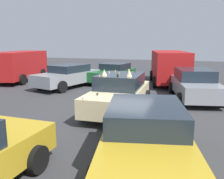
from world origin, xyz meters
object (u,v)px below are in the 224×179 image
parked_sedan_behind_right (68,76)px  parked_sedan_behind_left (194,84)px  parked_sedan_near_right (145,136)px  parked_van_behind_left (169,66)px  parked_sedan_far_left (113,73)px  art_car_decorated (119,93)px  parked_van_row_back_center (19,65)px

parked_sedan_behind_right → parked_sedan_behind_left: bearing=97.5°
parked_sedan_behind_right → parked_sedan_near_right: 10.41m
parked_van_behind_left → parked_sedan_behind_right: size_ratio=1.14×
parked_sedan_far_left → parked_sedan_near_right: (-10.60, -4.34, 0.03)m
parked_sedan_near_right → parked_sedan_behind_left: 7.41m
art_car_decorated → parked_sedan_far_left: art_car_decorated is taller
parked_sedan_behind_right → parked_sedan_behind_left: (-0.79, -7.45, 0.01)m
art_car_decorated → parked_van_behind_left: bearing=168.2°
parked_sedan_behind_left → parked_sedan_behind_right: bearing=-109.4°
art_car_decorated → parked_van_behind_left: (7.39, -1.18, 0.46)m
parked_van_row_back_center → parked_van_behind_left: bearing=90.8°
parked_van_row_back_center → parked_sedan_behind_left: 12.18m
parked_sedan_behind_left → parked_sedan_near_right: bearing=-20.9°
parked_sedan_far_left → parked_van_row_back_center: bearing=-70.2°
parked_sedan_far_left → parked_van_behind_left: bearing=111.0°
parked_sedan_behind_right → parked_sedan_behind_left: size_ratio=1.01×
parked_van_behind_left → parked_sedan_near_right: size_ratio=1.18×
art_car_decorated → parked_van_row_back_center: 10.58m
art_car_decorated → parked_sedan_near_right: art_car_decorated is taller
art_car_decorated → parked_sedan_behind_left: art_car_decorated is taller
art_car_decorated → parked_sedan_behind_right: size_ratio=0.96×
parked_sedan_behind_right → parked_van_behind_left: bearing=133.1°
parked_van_behind_left → parked_sedan_far_left: size_ratio=1.29×
parked_sedan_far_left → parked_sedan_behind_left: parked_sedan_behind_left is taller
parked_van_row_back_center → parked_sedan_behind_left: parked_van_row_back_center is taller
parked_van_row_back_center → parked_sedan_behind_left: bearing=69.9°
art_car_decorated → parked_sedan_behind_left: 4.35m
art_car_decorated → parked_sedan_far_left: (6.57, 2.48, -0.08)m
parked_sedan_far_left → parked_sedan_near_right: 11.46m
parked_sedan_behind_left → art_car_decorated: bearing=-53.8°
parked_van_behind_left → parked_van_row_back_center: size_ratio=0.99×
parked_sedan_near_right → parked_sedan_behind_left: parked_sedan_behind_left is taller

